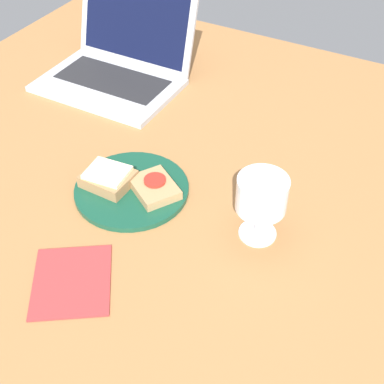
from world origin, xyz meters
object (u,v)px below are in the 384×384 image
(wine_glass, at_px, (262,197))
(sandwich_with_cheese, at_px, (108,178))
(sandwich_with_tomato, at_px, (154,187))
(plate, at_px, (132,189))
(laptop, at_px, (119,62))
(napkin, at_px, (72,281))

(wine_glass, bearing_deg, sandwich_with_cheese, -175.42)
(sandwich_with_tomato, bearing_deg, plate, -164.80)
(plate, bearing_deg, sandwich_with_tomato, 15.20)
(wine_glass, bearing_deg, laptop, 147.47)
(sandwich_with_tomato, relative_size, wine_glass, 0.92)
(sandwich_with_cheese, distance_m, laptop, 0.42)
(plate, height_order, wine_glass, wine_glass)
(laptop, distance_m, napkin, 0.65)
(wine_glass, height_order, napkin, wine_glass)
(sandwich_with_cheese, height_order, wine_glass, wine_glass)
(plate, relative_size, sandwich_with_tomato, 1.89)
(sandwich_with_tomato, distance_m, napkin, 0.25)
(sandwich_with_cheese, height_order, sandwich_with_tomato, sandwich_with_cheese)
(wine_glass, relative_size, napkin, 0.87)
(sandwich_with_cheese, xyz_separation_m, sandwich_with_tomato, (0.09, 0.02, -0.00))
(plate, distance_m, sandwich_with_cheese, 0.05)
(plate, distance_m, laptop, 0.44)
(wine_glass, height_order, laptop, laptop)
(wine_glass, bearing_deg, sandwich_with_tomato, -179.86)
(laptop, height_order, napkin, laptop)
(wine_glass, xyz_separation_m, laptop, (-0.52, 0.33, -0.04))
(sandwich_with_tomato, bearing_deg, laptop, 132.65)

